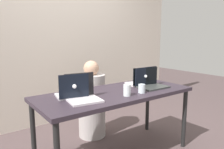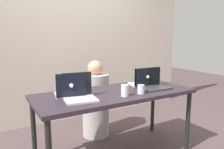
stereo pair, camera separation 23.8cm
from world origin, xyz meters
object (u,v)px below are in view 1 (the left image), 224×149
Objects in this scene: laptop_back_right at (142,81)px; laptop_front_right at (151,83)px; laptop_back_left at (72,92)px; water_glass_right at (142,89)px; person_at_center at (92,103)px; water_glass_center at (127,91)px; laptop_front_left at (83,94)px.

laptop_front_right reaches higher than laptop_back_right.
laptop_back_left is 0.73m from water_glass_right.
laptop_back_right is (0.95, 0.01, -0.00)m from laptop_back_left.
laptop_front_right is (0.94, -0.15, -0.00)m from laptop_back_left.
laptop_front_right is (-0.01, -0.15, 0.00)m from laptop_back_right.
water_glass_center is at bearing 78.53° from person_at_center.
laptop_front_right is (0.90, -0.01, -0.00)m from laptop_front_left.
laptop_front_left is 2.78× the size of water_glass_center.
person_at_center is 0.87m from laptop_front_right.
water_glass_center is (0.47, -0.27, -0.00)m from laptop_back_left.
water_glass_center is at bearing 44.15° from laptop_back_right.
water_glass_center is at bearing -9.30° from laptop_front_left.
laptop_back_right is 3.17× the size of water_glass_center.
water_glass_right is at bearing 59.44° from laptop_back_right.
person_at_center reaches higher than laptop_front_left.
laptop_front_right is 3.62× the size of water_glass_right.
laptop_back_left is 3.53× the size of water_glass_right.
laptop_back_left is 0.55m from water_glass_center.
laptop_back_right is at bearing -168.30° from laptop_back_left.
laptop_back_right is at bearing 17.13° from laptop_front_left.
person_at_center is 11.06× the size of water_glass_right.
laptop_front_right is 0.49m from water_glass_center.
laptop_front_right is at bearing -177.48° from laptop_back_left.
laptop_back_left is 0.95m from laptop_back_right.
laptop_front_right is at bearing 113.78° from person_at_center.
laptop_front_left is (-0.50, -0.68, 0.35)m from person_at_center.
laptop_back_left is at bearing 114.14° from laptop_front_left.
laptop_front_right is at bearing 15.17° from water_glass_center.
water_glass_center is at bearing 161.17° from laptop_back_left.
laptop_front_right is 0.30m from water_glass_right.
laptop_front_right reaches higher than water_glass_right.
water_glass_right is at bearing 92.58° from person_at_center.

